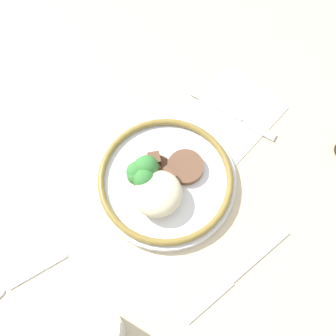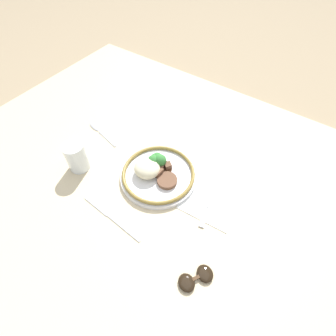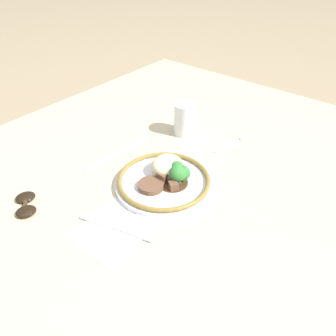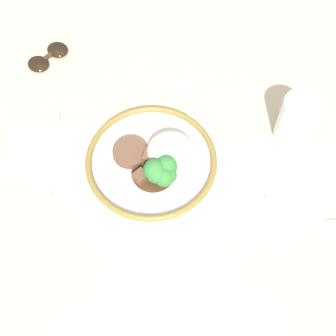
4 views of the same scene
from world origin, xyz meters
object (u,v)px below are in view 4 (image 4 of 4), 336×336
juice_glass (296,123)px  knife (190,84)px  fork (54,144)px  spoon (330,222)px  sunglasses (48,57)px  plate (156,162)px

juice_glass → knife: size_ratio=0.45×
fork → knife: (0.23, 0.20, -0.00)m
knife → spoon: spoon is taller
fork → sunglasses: 0.22m
juice_glass → fork: (-0.44, -0.11, -0.04)m
plate → sunglasses: (-0.28, 0.21, -0.01)m
sunglasses → plate: bearing=-6.5°
juice_glass → fork: 0.46m
plate → fork: bearing=177.6°
plate → spoon: plate is taller
fork → sunglasses: size_ratio=1.70×
juice_glass → sunglasses: 0.53m
juice_glass → fork: size_ratio=0.57×
knife → fork: bearing=-134.7°
plate → fork: size_ratio=1.40×
juice_glass → plate: bearing=-153.2°
juice_glass → sunglasses: bearing=170.1°
fork → plate: bearing=-106.8°
plate → juice_glass: 0.27m
spoon → juice_glass: bearing=128.7°
fork → knife: fork is taller
plate → juice_glass: (0.24, 0.12, 0.02)m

